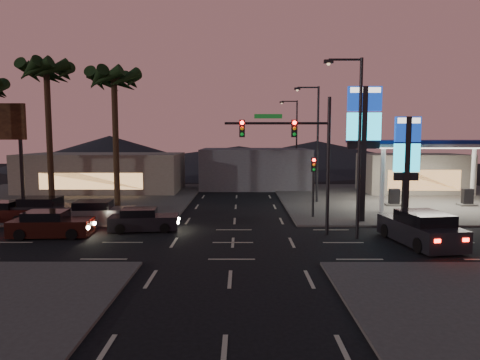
{
  "coord_description": "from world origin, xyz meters",
  "views": [
    {
      "loc": [
        0.45,
        -22.74,
        5.69
      ],
      "look_at": [
        0.37,
        4.22,
        3.0
      ],
      "focal_mm": 32.0,
      "sensor_mm": 36.0,
      "label": 1
    }
  ],
  "objects_px": {
    "suv_station": "(421,229)",
    "car_lane_b_mid": "(45,210)",
    "car_lane_a_mid": "(51,225)",
    "car_lane_b_front": "(97,213)",
    "car_lane_a_front": "(143,220)",
    "car_lane_b_rear": "(2,213)",
    "gas_station": "(433,145)",
    "pylon_sign_tall": "(364,127)",
    "pylon_sign_short": "(407,154)",
    "traffic_signal_mast": "(298,145)"
  },
  "relations": [
    {
      "from": "car_lane_a_front",
      "to": "car_lane_b_front",
      "type": "xyz_separation_m",
      "value": [
        -3.46,
        1.95,
        0.08
      ]
    },
    {
      "from": "car_lane_a_front",
      "to": "car_lane_a_mid",
      "type": "distance_m",
      "value": 5.21
    },
    {
      "from": "car_lane_b_mid",
      "to": "car_lane_b_rear",
      "type": "xyz_separation_m",
      "value": [
        -2.68,
        -0.41,
        -0.11
      ]
    },
    {
      "from": "pylon_sign_tall",
      "to": "traffic_signal_mast",
      "type": "relative_size",
      "value": 1.12
    },
    {
      "from": "car_lane_a_mid",
      "to": "car_lane_b_mid",
      "type": "bearing_deg",
      "value": 117.94
    },
    {
      "from": "gas_station",
      "to": "pylon_sign_tall",
      "type": "distance_m",
      "value": 10.01
    },
    {
      "from": "car_lane_b_front",
      "to": "suv_station",
      "type": "xyz_separation_m",
      "value": [
        19.03,
        -5.35,
        0.11
      ]
    },
    {
      "from": "pylon_sign_short",
      "to": "car_lane_b_mid",
      "type": "height_order",
      "value": "pylon_sign_short"
    },
    {
      "from": "car_lane_a_mid",
      "to": "car_lane_b_front",
      "type": "distance_m",
      "value": 3.89
    },
    {
      "from": "car_lane_b_rear",
      "to": "pylon_sign_short",
      "type": "bearing_deg",
      "value": -2.39
    },
    {
      "from": "car_lane_b_mid",
      "to": "car_lane_b_rear",
      "type": "relative_size",
      "value": 1.16
    },
    {
      "from": "gas_station",
      "to": "car_lane_a_mid",
      "type": "bearing_deg",
      "value": -158.18
    },
    {
      "from": "pylon_sign_tall",
      "to": "pylon_sign_short",
      "type": "bearing_deg",
      "value": -21.8
    },
    {
      "from": "car_lane_b_front",
      "to": "suv_station",
      "type": "height_order",
      "value": "suv_station"
    },
    {
      "from": "suv_station",
      "to": "car_lane_b_mid",
      "type": "bearing_deg",
      "value": 164.47
    },
    {
      "from": "car_lane_a_mid",
      "to": "car_lane_b_rear",
      "type": "relative_size",
      "value": 1.07
    },
    {
      "from": "gas_station",
      "to": "pylon_sign_tall",
      "type": "relative_size",
      "value": 1.36
    },
    {
      "from": "pylon_sign_short",
      "to": "car_lane_b_rear",
      "type": "height_order",
      "value": "pylon_sign_short"
    },
    {
      "from": "gas_station",
      "to": "car_lane_b_rear",
      "type": "bearing_deg",
      "value": -168.59
    },
    {
      "from": "car_lane_a_front",
      "to": "car_lane_b_rear",
      "type": "bearing_deg",
      "value": 165.61
    },
    {
      "from": "pylon_sign_tall",
      "to": "car_lane_b_front",
      "type": "xyz_separation_m",
      "value": [
        -17.52,
        -0.53,
        -5.68
      ]
    },
    {
      "from": "pylon_sign_short",
      "to": "car_lane_a_mid",
      "type": "xyz_separation_m",
      "value": [
        -21.51,
        -3.12,
        -3.96
      ]
    },
    {
      "from": "traffic_signal_mast",
      "to": "car_lane_a_front",
      "type": "bearing_deg",
      "value": 173.66
    },
    {
      "from": "traffic_signal_mast",
      "to": "car_lane_b_front",
      "type": "bearing_deg",
      "value": 166.85
    },
    {
      "from": "pylon_sign_tall",
      "to": "car_lane_a_front",
      "type": "height_order",
      "value": "pylon_sign_tall"
    },
    {
      "from": "car_lane_a_front",
      "to": "car_lane_b_front",
      "type": "distance_m",
      "value": 3.97
    },
    {
      "from": "gas_station",
      "to": "car_lane_a_front",
      "type": "height_order",
      "value": "gas_station"
    },
    {
      "from": "gas_station",
      "to": "car_lane_a_front",
      "type": "xyz_separation_m",
      "value": [
        -21.56,
        -8.98,
        -4.44
      ]
    },
    {
      "from": "car_lane_b_front",
      "to": "car_lane_a_mid",
      "type": "bearing_deg",
      "value": -112.55
    },
    {
      "from": "car_lane_a_front",
      "to": "pylon_sign_tall",
      "type": "bearing_deg",
      "value": 9.99
    },
    {
      "from": "traffic_signal_mast",
      "to": "suv_station",
      "type": "bearing_deg",
      "value": -20.66
    },
    {
      "from": "car_lane_a_front",
      "to": "car_lane_a_mid",
      "type": "bearing_deg",
      "value": -161.67
    },
    {
      "from": "pylon_sign_short",
      "to": "car_lane_a_front",
      "type": "relative_size",
      "value": 1.61
    },
    {
      "from": "gas_station",
      "to": "pylon_sign_tall",
      "type": "xyz_separation_m",
      "value": [
        -7.5,
        -6.5,
        1.31
      ]
    },
    {
      "from": "car_lane_b_mid",
      "to": "car_lane_b_rear",
      "type": "height_order",
      "value": "car_lane_b_mid"
    },
    {
      "from": "gas_station",
      "to": "car_lane_b_front",
      "type": "relative_size",
      "value": 2.51
    },
    {
      "from": "pylon_sign_short",
      "to": "car_lane_a_front",
      "type": "bearing_deg",
      "value": -174.91
    },
    {
      "from": "pylon_sign_short",
      "to": "car_lane_b_front",
      "type": "distance_m",
      "value": 20.41
    },
    {
      "from": "traffic_signal_mast",
      "to": "car_lane_a_mid",
      "type": "height_order",
      "value": "traffic_signal_mast"
    },
    {
      "from": "traffic_signal_mast",
      "to": "car_lane_b_front",
      "type": "xyz_separation_m",
      "value": [
        -12.78,
        2.99,
        -4.51
      ]
    },
    {
      "from": "suv_station",
      "to": "car_lane_a_front",
      "type": "bearing_deg",
      "value": 167.71
    },
    {
      "from": "car_lane_b_rear",
      "to": "traffic_signal_mast",
      "type": "bearing_deg",
      "value": -10.58
    },
    {
      "from": "car_lane_b_rear",
      "to": "car_lane_a_mid",
      "type": "bearing_deg",
      "value": -39.47
    },
    {
      "from": "car_lane_a_mid",
      "to": "pylon_sign_short",
      "type": "bearing_deg",
      "value": 8.24
    },
    {
      "from": "pylon_sign_short",
      "to": "car_lane_a_mid",
      "type": "bearing_deg",
      "value": -171.76
    },
    {
      "from": "car_lane_a_front",
      "to": "car_lane_b_front",
      "type": "height_order",
      "value": "car_lane_b_front"
    },
    {
      "from": "car_lane_a_front",
      "to": "car_lane_b_rear",
      "type": "distance_m",
      "value": 10.41
    },
    {
      "from": "gas_station",
      "to": "car_lane_a_mid",
      "type": "xyz_separation_m",
      "value": [
        -26.51,
        -10.62,
        -4.39
      ]
    },
    {
      "from": "car_lane_b_rear",
      "to": "suv_station",
      "type": "bearing_deg",
      "value": -13.12
    },
    {
      "from": "car_lane_a_mid",
      "to": "car_lane_b_front",
      "type": "bearing_deg",
      "value": 67.45
    }
  ]
}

